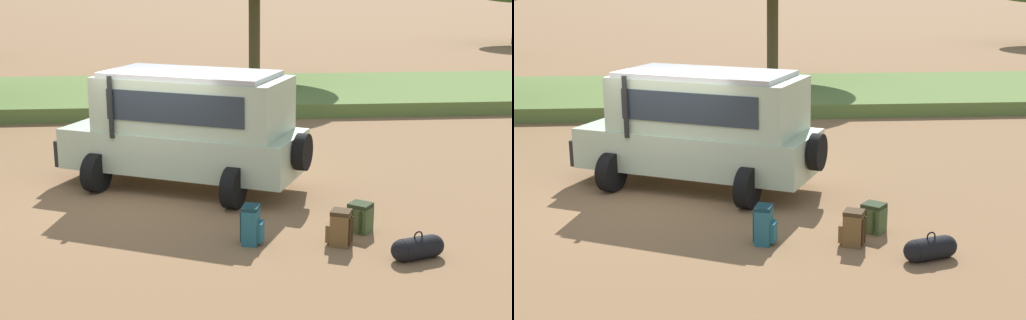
% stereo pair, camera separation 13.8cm
% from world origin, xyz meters
% --- Properties ---
extents(ground_plane, '(320.00, 320.00, 0.00)m').
position_xyz_m(ground_plane, '(0.00, 0.00, 0.00)').
color(ground_plane, olive).
extents(grass_bank, '(120.00, 7.00, 0.44)m').
position_xyz_m(grass_bank, '(0.00, 11.09, 0.22)').
color(grass_bank, '#5B7538').
rests_on(grass_bank, ground_plane).
extents(safari_vehicle, '(5.36, 3.90, 2.44)m').
position_xyz_m(safari_vehicle, '(0.76, 0.72, 1.29)').
color(safari_vehicle, '#B2C6A8').
rests_on(safari_vehicle, ground_plane).
extents(backpack_beside_front_wheel, '(0.47, 0.42, 0.60)m').
position_xyz_m(backpack_beside_front_wheel, '(3.25, -2.85, 0.29)').
color(backpack_beside_front_wheel, brown).
rests_on(backpack_beside_front_wheel, ground_plane).
extents(backpack_cluster_center, '(0.51, 0.52, 0.52)m').
position_xyz_m(backpack_cluster_center, '(3.74, -2.24, 0.25)').
color(backpack_cluster_center, '#42562D').
rests_on(backpack_cluster_center, ground_plane).
extents(backpack_near_rear_wheel, '(0.42, 0.42, 0.66)m').
position_xyz_m(backpack_near_rear_wheel, '(1.80, -2.65, 0.32)').
color(backpack_near_rear_wheel, '#235B6B').
rests_on(backpack_near_rear_wheel, ground_plane).
extents(duffel_bag_low_black_case, '(0.90, 0.52, 0.46)m').
position_xyz_m(duffel_bag_low_black_case, '(4.35, -3.54, 0.18)').
color(duffel_bag_low_black_case, black).
rests_on(duffel_bag_low_black_case, ground_plane).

